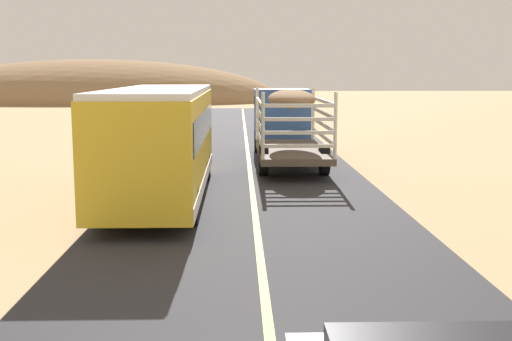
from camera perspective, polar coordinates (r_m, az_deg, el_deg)
livestock_truck at (r=27.45m, az=2.59°, el=4.76°), size 2.53×9.70×3.02m
bus at (r=18.75m, az=-8.42°, el=2.70°), size 2.54×10.00×3.21m
distant_hill at (r=84.43m, az=-14.21°, el=5.96°), size 47.64×25.39×10.51m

